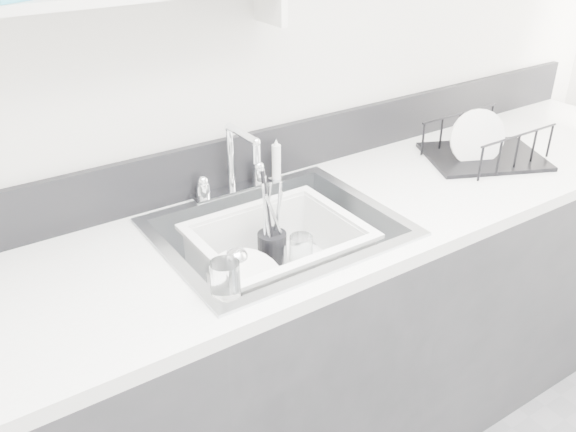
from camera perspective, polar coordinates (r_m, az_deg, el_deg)
counter_run at (r=1.93m, az=-0.85°, el=-13.05°), size 3.20×0.62×0.92m
backsplash at (r=1.85m, az=-6.00°, el=4.85°), size 3.20×0.02×0.16m
sink at (r=1.71m, az=-0.93°, el=-3.75°), size 0.64×0.52×0.20m
faucet at (r=1.82m, az=-5.18°, el=3.73°), size 0.26×0.18×0.23m
side_sprayer at (r=1.90m, az=-1.10°, el=5.25°), size 0.03×0.03×0.14m
wall_shelf at (r=1.52m, az=-18.04°, el=18.58°), size 1.00×0.16×0.12m
wash_tub at (r=1.69m, az=-0.91°, el=-3.75°), size 0.54×0.50×0.17m
plate_stack at (r=1.65m, az=-3.72°, el=-6.67°), size 0.25×0.25×0.10m
utensil_cup at (r=1.75m, az=-1.51°, el=-2.88°), size 0.08×0.08×0.28m
ladle at (r=1.69m, az=-2.25°, el=-4.78°), size 0.32×0.26×0.09m
tumbler_in_tub at (r=1.76m, az=1.22°, el=-3.30°), size 0.09×0.09×0.10m
tumbler_counter at (r=1.37m, az=-5.89°, el=-6.05°), size 0.09×0.09×0.09m
dish_rack at (r=2.17m, az=18.06°, el=6.77°), size 0.46×0.42×0.13m
bowl_small at (r=1.72m, az=3.36°, el=-5.20°), size 0.13×0.13×0.04m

